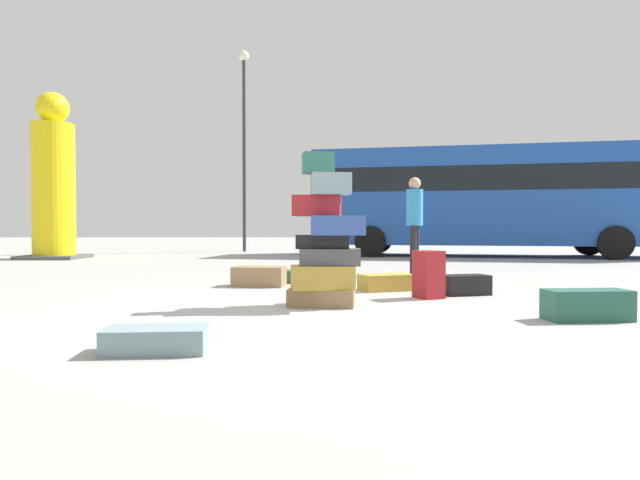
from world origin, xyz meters
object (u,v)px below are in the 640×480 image
object	(u,v)px
yellow_dummy_statue	(54,185)
lamp_post	(244,124)
suitcase_teal_foreground_near	(587,305)
suitcase_slate_left_side	(156,340)
person_bearded_onlooker	(415,216)
suitcase_tower	(325,247)
suitcase_tan_white_trunk	(387,282)
suitcase_maroon_right_side	(429,274)
suitcase_black_behind_tower	(465,285)
suitcase_teal_upright_blue	(301,276)
suitcase_brown_foreground_far	(259,276)
parked_bus	(484,195)

from	to	relation	value
yellow_dummy_statue	lamp_post	bearing A→B (deg)	42.39
suitcase_teal_foreground_near	suitcase_slate_left_side	world-z (taller)	suitcase_teal_foreground_near
person_bearded_onlooker	yellow_dummy_statue	size ratio (longest dim) A/B	0.39
suitcase_slate_left_side	lamp_post	world-z (taller)	lamp_post
suitcase_teal_foreground_near	yellow_dummy_statue	xyz separation A→B (m)	(-9.66, 10.04, 1.89)
suitcase_tower	suitcase_slate_left_side	distance (m)	2.57
suitcase_tan_white_trunk	lamp_post	size ratio (longest dim) A/B	0.10
person_bearded_onlooker	suitcase_slate_left_side	bearing A→B (deg)	-2.74
suitcase_maroon_right_side	lamp_post	bearing A→B (deg)	81.90
suitcase_teal_foreground_near	lamp_post	size ratio (longest dim) A/B	0.11
suitcase_tower	suitcase_black_behind_tower	size ratio (longest dim) A/B	2.87
suitcase_teal_upright_blue	suitcase_tan_white_trunk	distance (m)	1.63
suitcase_tower	suitcase_maroon_right_side	distance (m)	1.48
person_bearded_onlooker	lamp_post	bearing A→B (deg)	-132.57
lamp_post	suitcase_teal_foreground_near	bearing A→B (deg)	-70.89
suitcase_brown_foreground_far	person_bearded_onlooker	world-z (taller)	person_bearded_onlooker
person_bearded_onlooker	lamp_post	size ratio (longest dim) A/B	0.25
suitcase_black_behind_tower	yellow_dummy_statue	world-z (taller)	yellow_dummy_statue
suitcase_black_behind_tower	suitcase_slate_left_side	size ratio (longest dim) A/B	0.85
suitcase_slate_left_side	suitcase_tan_white_trunk	bearing A→B (deg)	56.57
suitcase_tan_white_trunk	suitcase_slate_left_side	size ratio (longest dim) A/B	1.03
suitcase_teal_foreground_near	suitcase_brown_foreground_far	bearing A→B (deg)	134.43
suitcase_teal_foreground_near	suitcase_slate_left_side	bearing A→B (deg)	-165.20
person_bearded_onlooker	yellow_dummy_statue	world-z (taller)	yellow_dummy_statue
suitcase_black_behind_tower	parked_bus	world-z (taller)	parked_bus
suitcase_tan_white_trunk	suitcase_maroon_right_side	bearing A→B (deg)	-82.29
suitcase_slate_left_side	person_bearded_onlooker	bearing A→B (deg)	60.76
suitcase_tan_white_trunk	yellow_dummy_statue	world-z (taller)	yellow_dummy_statue
suitcase_maroon_right_side	suitcase_brown_foreground_far	size ratio (longest dim) A/B	0.78
suitcase_maroon_right_side	person_bearded_onlooker	distance (m)	3.40
suitcase_brown_foreground_far	lamp_post	xyz separation A→B (m)	(-1.62, 11.35, 4.39)
lamp_post	suitcase_black_behind_tower	bearing A→B (deg)	-70.60
suitcase_teal_foreground_near	suitcase_maroon_right_side	distance (m)	1.96
suitcase_tan_white_trunk	yellow_dummy_statue	bearing A→B (deg)	118.66
suitcase_teal_foreground_near	suitcase_maroon_right_side	xyz separation A→B (m)	(-1.14, 1.59, 0.15)
person_bearded_onlooker	yellow_dummy_statue	xyz separation A→B (m)	(-8.97, 5.16, 0.97)
suitcase_teal_upright_blue	suitcase_tan_white_trunk	bearing A→B (deg)	-40.43
suitcase_tower	suitcase_slate_left_side	world-z (taller)	suitcase_tower
suitcase_tower	suitcase_tan_white_trunk	size ratio (longest dim) A/B	2.38
suitcase_brown_foreground_far	person_bearded_onlooker	distance (m)	3.39
suitcase_teal_upright_blue	suitcase_maroon_right_side	size ratio (longest dim) A/B	1.16
lamp_post	suitcase_slate_left_side	bearing A→B (deg)	-85.16
suitcase_teal_foreground_near	suitcase_brown_foreground_far	xyz separation A→B (m)	(-3.34, 2.97, 0.00)
suitcase_tan_white_trunk	suitcase_slate_left_side	distance (m)	4.22
suitcase_maroon_right_side	parked_bus	size ratio (longest dim) A/B	0.06
suitcase_black_behind_tower	person_bearded_onlooker	world-z (taller)	person_bearded_onlooker
suitcase_teal_upright_blue	parked_bus	xyz separation A→B (m)	(5.31, 7.65, 1.74)
suitcase_teal_foreground_near	suitcase_maroon_right_side	bearing A→B (deg)	121.66
suitcase_tan_white_trunk	suitcase_black_behind_tower	xyz separation A→B (m)	(0.94, -0.49, 0.02)
suitcase_black_behind_tower	yellow_dummy_statue	bearing A→B (deg)	125.99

